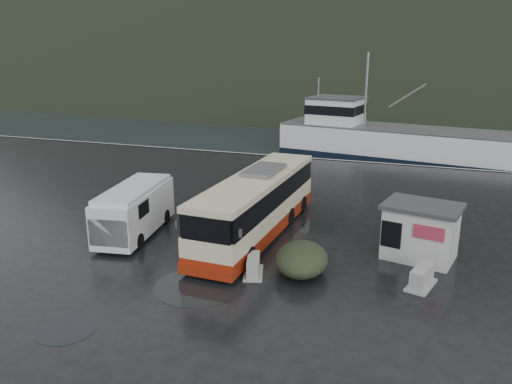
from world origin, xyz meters
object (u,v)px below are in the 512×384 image
(jersey_barrier_a, at_px, (253,274))
(fishing_trawler, at_px, (393,147))
(ticket_kiosk, at_px, (418,258))
(waste_bin_left, at_px, (228,263))
(coach_bus, at_px, (257,234))
(white_van, at_px, (137,234))
(dome_tent, at_px, (301,272))
(waste_bin_right, at_px, (221,248))
(jersey_barrier_b, at_px, (421,286))

(jersey_barrier_a, xyz_separation_m, fishing_trawler, (3.33, 29.39, 0.00))
(ticket_kiosk, bearing_deg, waste_bin_left, -144.24)
(coach_bus, bearing_deg, white_van, -159.00)
(jersey_barrier_a, bearing_deg, waste_bin_left, 153.26)
(ticket_kiosk, bearing_deg, fishing_trawler, 109.59)
(dome_tent, height_order, ticket_kiosk, ticket_kiosk)
(waste_bin_right, relative_size, jersey_barrier_a, 0.89)
(white_van, xyz_separation_m, dome_tent, (8.74, -1.61, 0.00))
(waste_bin_right, xyz_separation_m, dome_tent, (4.11, -1.35, 0.00))
(ticket_kiosk, bearing_deg, dome_tent, -132.22)
(dome_tent, bearing_deg, waste_bin_left, -178.14)
(dome_tent, xyz_separation_m, jersey_barrier_b, (4.66, 0.30, 0.00))
(white_van, xyz_separation_m, jersey_barrier_a, (6.94, -2.41, 0.00))
(waste_bin_left, relative_size, dome_tent, 0.53)
(dome_tent, height_order, fishing_trawler, fishing_trawler)
(white_van, height_order, ticket_kiosk, same)
(dome_tent, height_order, jersey_barrier_b, dome_tent)
(waste_bin_left, height_order, ticket_kiosk, ticket_kiosk)
(coach_bus, relative_size, jersey_barrier_b, 6.92)
(waste_bin_left, relative_size, fishing_trawler, 0.07)
(white_van, bearing_deg, jersey_barrier_a, -27.67)
(coach_bus, xyz_separation_m, ticket_kiosk, (7.58, -0.39, 0.00))
(waste_bin_left, xyz_separation_m, jersey_barrier_b, (7.83, 0.40, 0.00))
(fishing_trawler, bearing_deg, waste_bin_left, -89.81)
(jersey_barrier_b, bearing_deg, waste_bin_left, -177.06)
(white_van, height_order, waste_bin_right, white_van)
(waste_bin_right, distance_m, jersey_barrier_b, 8.83)
(waste_bin_right, bearing_deg, fishing_trawler, 78.29)
(waste_bin_right, distance_m, fishing_trawler, 27.82)
(jersey_barrier_a, xyz_separation_m, jersey_barrier_b, (6.46, 1.09, 0.00))
(waste_bin_left, height_order, fishing_trawler, fishing_trawler)
(dome_tent, bearing_deg, white_van, 169.56)
(coach_bus, height_order, jersey_barrier_a, coach_bus)
(waste_bin_left, bearing_deg, white_van, 162.89)
(jersey_barrier_a, bearing_deg, jersey_barrier_b, 9.62)
(white_van, distance_m, ticket_kiosk, 13.30)
(coach_bus, bearing_deg, jersey_barrier_b, -19.83)
(coach_bus, height_order, ticket_kiosk, coach_bus)
(ticket_kiosk, distance_m, jersey_barrier_b, 2.81)
(waste_bin_right, bearing_deg, waste_bin_left, -57.32)
(waste_bin_right, height_order, ticket_kiosk, ticket_kiosk)
(waste_bin_left, height_order, waste_bin_right, waste_bin_left)
(jersey_barrier_a, distance_m, fishing_trawler, 29.58)
(white_van, relative_size, ticket_kiosk, 1.87)
(white_van, distance_m, waste_bin_right, 4.64)
(coach_bus, xyz_separation_m, jersey_barrier_a, (1.30, -4.29, 0.00))
(waste_bin_right, distance_m, jersey_barrier_a, 3.16)
(ticket_kiosk, xyz_separation_m, fishing_trawler, (-2.94, 25.49, 0.00))
(fishing_trawler, bearing_deg, coach_bus, -90.96)
(jersey_barrier_b, distance_m, fishing_trawler, 28.47)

